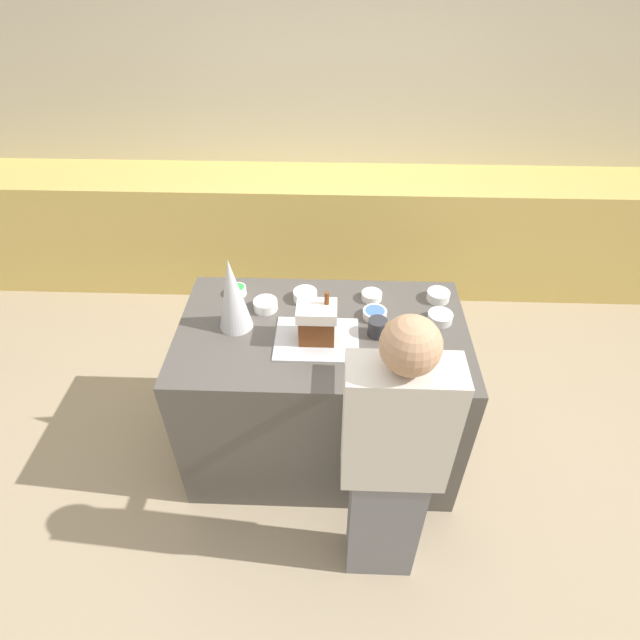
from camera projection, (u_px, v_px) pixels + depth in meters
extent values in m
plane|color=tan|center=(322.00, 443.00, 3.13)|extent=(12.00, 12.00, 0.00)
cube|color=beige|center=(331.00, 119.00, 3.93)|extent=(8.00, 0.05, 2.60)
cube|color=#DBBC60|center=(329.00, 231.00, 4.21)|extent=(6.00, 0.60, 0.95)
cube|color=#514C47|center=(322.00, 392.00, 2.83)|extent=(1.48, 0.87, 0.95)
cube|color=silver|center=(317.00, 339.00, 2.46)|extent=(0.41, 0.32, 0.01)
cube|color=brown|center=(317.00, 327.00, 2.41)|extent=(0.17, 0.13, 0.14)
cube|color=white|center=(317.00, 311.00, 2.35)|extent=(0.19, 0.15, 0.06)
cylinder|color=brown|center=(327.00, 298.00, 2.32)|extent=(0.02, 0.02, 0.06)
cone|color=silver|center=(232.00, 294.00, 2.42)|extent=(0.17, 0.17, 0.40)
cylinder|color=white|center=(438.00, 296.00, 2.70)|extent=(0.12, 0.12, 0.05)
cylinder|color=green|center=(439.00, 293.00, 2.68)|extent=(0.10, 0.10, 0.01)
cylinder|color=white|center=(305.00, 295.00, 2.70)|extent=(0.13, 0.13, 0.05)
cylinder|color=brown|center=(305.00, 292.00, 2.68)|extent=(0.11, 0.11, 0.01)
cylinder|color=white|center=(375.00, 314.00, 2.58)|extent=(0.12, 0.12, 0.04)
cylinder|color=#4770DB|center=(375.00, 311.00, 2.57)|extent=(0.10, 0.10, 0.01)
cylinder|color=white|center=(238.00, 291.00, 2.73)|extent=(0.09, 0.09, 0.05)
cylinder|color=green|center=(238.00, 288.00, 2.72)|extent=(0.08, 0.08, 0.01)
cylinder|color=white|center=(266.00, 305.00, 2.63)|extent=(0.13, 0.13, 0.05)
cylinder|color=#4770DB|center=(265.00, 302.00, 2.62)|extent=(0.10, 0.10, 0.01)
cylinder|color=white|center=(372.00, 296.00, 2.70)|extent=(0.11, 0.11, 0.04)
cylinder|color=brown|center=(372.00, 294.00, 2.69)|extent=(0.09, 0.09, 0.01)
cylinder|color=silver|center=(440.00, 317.00, 2.56)|extent=(0.13, 0.13, 0.05)
cylinder|color=pink|center=(441.00, 315.00, 2.55)|extent=(0.11, 0.11, 0.01)
cylinder|color=#2D2D33|center=(377.00, 327.00, 2.46)|extent=(0.09, 0.09, 0.09)
cube|color=slate|center=(383.00, 519.00, 2.34)|extent=(0.32, 0.18, 0.77)
cube|color=silver|center=(398.00, 425.00, 1.89)|extent=(0.42, 0.19, 0.61)
sphere|color=tan|center=(411.00, 346.00, 1.63)|extent=(0.21, 0.21, 0.21)
cylinder|color=tan|center=(397.00, 361.00, 1.97)|extent=(0.07, 0.42, 0.07)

